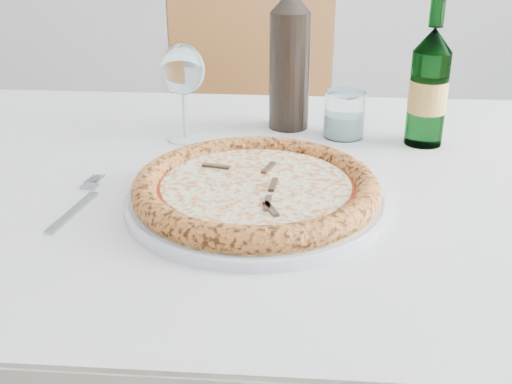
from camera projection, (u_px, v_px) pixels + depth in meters
dining_table at (258, 226)px, 1.01m from camera, size 1.55×0.96×0.76m
chair_far at (263, 143)px, 1.75m from camera, size 0.57×0.57×0.93m
plate at (256, 199)px, 0.88m from camera, size 0.36×0.36×0.02m
pizza at (256, 188)px, 0.87m from camera, size 0.34×0.34×0.04m
fork at (79, 203)px, 0.88m from camera, size 0.04×0.18×0.00m
wine_glass at (183, 72)px, 1.07m from camera, size 0.08×0.08×0.17m
tumbler at (344, 117)px, 1.13m from camera, size 0.07×0.07×0.08m
beer_bottle at (429, 87)px, 1.06m from camera, size 0.06×0.06×0.25m
wine_bottle at (290, 59)px, 1.13m from camera, size 0.07×0.07×0.30m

